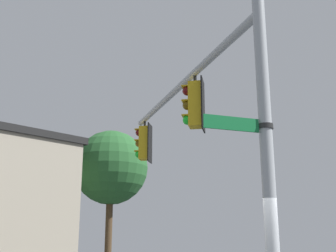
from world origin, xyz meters
TOP-DOWN VIEW (x-y plane):
  - signal_pole at (0.00, 0.00)m, footprint 0.21×0.21m
  - mast_arm at (3.27, 1.89)m, footprint 6.63×3.92m
  - traffic_light_nearest_pole at (2.49, 1.46)m, footprint 0.54×0.49m
  - traffic_light_mid_inner at (6.10, 3.53)m, footprint 0.54×0.49m
  - street_name_sign at (-0.17, 0.30)m, footprint 0.68×1.08m
  - tree_by_storefront at (13.48, 7.04)m, footprint 3.63×3.63m

SIDE VIEW (x-z plane):
  - signal_pole at x=0.00m, z-range 0.00..6.24m
  - street_name_sign at x=-0.17m, z-range 3.54..3.76m
  - traffic_light_nearest_pole at x=2.49m, z-range 4.24..5.55m
  - traffic_light_mid_inner at x=6.10m, z-range 4.24..5.55m
  - tree_by_storefront at x=13.48m, z-range 1.80..9.09m
  - mast_arm at x=3.27m, z-range 5.59..5.76m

